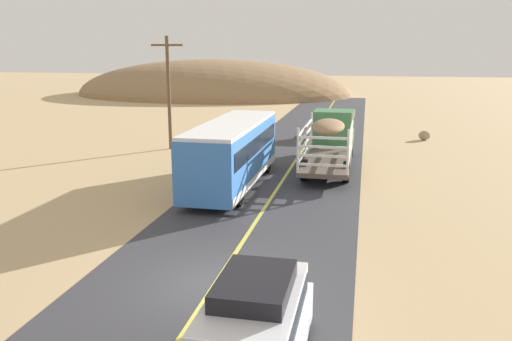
% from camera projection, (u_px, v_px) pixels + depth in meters
% --- Properties ---
extents(ground_plane, '(240.00, 240.00, 0.00)m').
position_uv_depth(ground_plane, '(216.00, 284.00, 15.08)').
color(ground_plane, tan).
extents(road_surface, '(8.00, 120.00, 0.02)m').
position_uv_depth(road_surface, '(216.00, 283.00, 15.08)').
color(road_surface, '#38383D').
rests_on(road_surface, ground).
extents(road_centre_line, '(0.16, 117.60, 0.00)m').
position_uv_depth(road_centre_line, '(216.00, 283.00, 15.08)').
color(road_centre_line, '#D8CC4C').
rests_on(road_centre_line, road_surface).
extents(suv_near, '(1.90, 4.62, 2.29)m').
position_uv_depth(suv_near, '(255.00, 329.00, 10.49)').
color(suv_near, silver).
rests_on(suv_near, road_surface).
extents(livestock_truck, '(2.53, 9.70, 3.02)m').
position_uv_depth(livestock_truck, '(332.00, 134.00, 30.61)').
color(livestock_truck, '#3F7F4C').
rests_on(livestock_truck, road_surface).
extents(bus, '(2.54, 10.00, 3.21)m').
position_uv_depth(bus, '(233.00, 152.00, 25.39)').
color(bus, '#3872C6').
rests_on(bus, road_surface).
extents(car_far, '(1.80, 4.40, 1.46)m').
position_uv_depth(car_far, '(328.00, 129.00, 39.51)').
color(car_far, silver).
rests_on(car_far, road_surface).
extents(power_pole_mid, '(2.20, 0.24, 7.54)m').
position_uv_depth(power_pole_mid, '(169.00, 89.00, 34.49)').
color(power_pole_mid, brown).
rests_on(power_pole_mid, ground).
extents(boulder_near_shoulder, '(0.86, 0.66, 0.70)m').
position_uv_depth(boulder_near_shoulder, '(424.00, 135.00, 38.71)').
color(boulder_near_shoulder, gray).
rests_on(boulder_near_shoulder, ground).
extents(distant_hill, '(41.09, 27.91, 10.40)m').
position_uv_depth(distant_hill, '(213.00, 95.00, 77.04)').
color(distant_hill, '#8D6E4C').
rests_on(distant_hill, ground).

